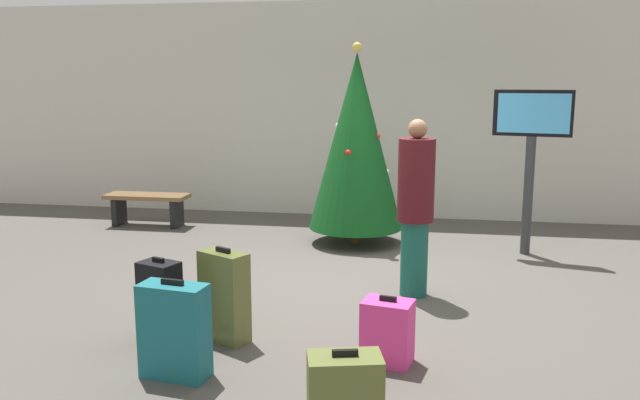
{
  "coord_description": "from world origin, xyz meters",
  "views": [
    {
      "loc": [
        0.64,
        -6.7,
        2.17
      ],
      "look_at": [
        -0.49,
        -0.06,
        0.9
      ],
      "focal_mm": 36.14,
      "sensor_mm": 36.0,
      "label": 1
    }
  ],
  "objects": [
    {
      "name": "ground_plane",
      "position": [
        0.0,
        0.0,
        0.0
      ],
      "size": [
        16.0,
        16.0,
        0.0
      ],
      "primitive_type": "plane",
      "color": "#514C47"
    },
    {
      "name": "back_wall",
      "position": [
        0.0,
        3.52,
        1.68
      ],
      "size": [
        16.0,
        0.2,
        3.36
      ],
      "primitive_type": "cube",
      "color": "beige",
      "rests_on": "ground_plane"
    },
    {
      "name": "holiday_tree",
      "position": [
        -0.31,
        1.66,
        1.37
      ],
      "size": [
        1.24,
        1.24,
        2.63
      ],
      "color": "#4C3319",
      "rests_on": "ground_plane"
    },
    {
      "name": "flight_info_kiosk",
      "position": [
        1.87,
        1.49,
        1.44
      ],
      "size": [
        0.93,
        0.28,
        2.04
      ],
      "color": "#333338",
      "rests_on": "ground_plane"
    },
    {
      "name": "waiting_bench",
      "position": [
        -3.49,
        2.17,
        0.35
      ],
      "size": [
        1.23,
        0.44,
        0.48
      ],
      "color": "brown",
      "rests_on": "ground_plane"
    },
    {
      "name": "traveller_0",
      "position": [
        0.52,
        -0.35,
        0.94
      ],
      "size": [
        0.52,
        0.52,
        1.79
      ],
      "color": "#19594C",
      "rests_on": "ground_plane"
    },
    {
      "name": "suitcase_0",
      "position": [
        -1.57,
        -1.82,
        0.33
      ],
      "size": [
        0.38,
        0.33,
        0.7
      ],
      "color": "black",
      "rests_on": "ground_plane"
    },
    {
      "name": "suitcase_2",
      "position": [
        -1.16,
        -2.5,
        0.36
      ],
      "size": [
        0.52,
        0.3,
        0.75
      ],
      "color": "#19606B",
      "rests_on": "ground_plane"
    },
    {
      "name": "suitcase_3",
      "position": [
        -1.01,
        -1.79,
        0.38
      ],
      "size": [
        0.47,
        0.38,
        0.81
      ],
      "color": "#59602D",
      "rests_on": "ground_plane"
    },
    {
      "name": "suitcase_4",
      "position": [
        0.36,
        -2.0,
        0.25
      ],
      "size": [
        0.42,
        0.33,
        0.54
      ],
      "color": "#E5388C",
      "rests_on": "ground_plane"
    }
  ]
}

